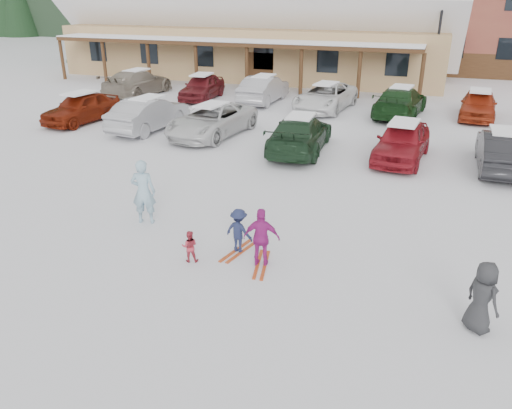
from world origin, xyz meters
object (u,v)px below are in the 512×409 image
(parked_car_12, at_px, (478,105))
(parked_car_8, at_px, (202,87))
(day_lodge, at_px, (257,21))
(child_magenta, at_px, (262,238))
(child_navy, at_px, (239,231))
(parked_car_7, at_px, (138,83))
(parked_car_1, at_px, (149,114))
(parked_car_5, at_px, (502,151))
(lamp_post, at_px, (439,34))
(parked_car_10, at_px, (325,97))
(parked_car_2, at_px, (212,120))
(parked_car_4, at_px, (402,141))
(adult_skier, at_px, (143,192))
(parked_car_11, at_px, (400,102))
(parked_car_9, at_px, (264,89))
(parked_car_3, at_px, (300,134))
(bystander_dark, at_px, (482,297))
(parked_car_0, at_px, (81,108))
(toddler_red, at_px, (190,246))

(parked_car_12, bearing_deg, parked_car_8, -175.08)
(day_lodge, height_order, child_magenta, day_lodge)
(child_navy, xyz_separation_m, parked_car_8, (-8.96, 17.21, 0.15))
(parked_car_7, bearing_deg, parked_car_1, 128.30)
(parked_car_5, height_order, parked_car_8, parked_car_8)
(lamp_post, distance_m, parked_car_10, 9.18)
(child_magenta, relative_size, parked_car_2, 0.29)
(lamp_post, distance_m, parked_car_4, 14.86)
(adult_skier, xyz_separation_m, parked_car_11, (5.79, 15.76, -0.17))
(lamp_post, bearing_deg, parked_car_5, -79.43)
(day_lodge, bearing_deg, parked_car_9, -68.77)
(parked_car_3, relative_size, parked_car_9, 1.07)
(bystander_dark, height_order, parked_car_3, bystander_dark)
(parked_car_11, distance_m, parked_car_12, 3.89)
(child_navy, xyz_separation_m, parked_car_3, (-0.71, 8.81, 0.15))
(lamp_post, relative_size, parked_car_7, 1.19)
(child_navy, xyz_separation_m, parked_car_5, (6.82, 9.01, 0.15))
(child_magenta, distance_m, parked_car_10, 17.33)
(day_lodge, distance_m, parked_car_8, 11.01)
(lamp_post, relative_size, parked_car_2, 1.26)
(parked_car_3, xyz_separation_m, parked_car_10, (-0.62, 7.93, -0.01))
(child_magenta, xyz_separation_m, parked_car_7, (-13.99, 17.41, 0.05))
(parked_car_7, bearing_deg, child_navy, 131.46)
(adult_skier, distance_m, parked_car_4, 10.45)
(day_lodge, relative_size, parked_car_12, 6.90)
(lamp_post, relative_size, parked_car_5, 1.46)
(day_lodge, height_order, parked_car_0, day_lodge)
(parked_car_1, bearing_deg, parked_car_7, -49.39)
(day_lodge, distance_m, parked_car_5, 24.81)
(child_magenta, relative_size, parked_car_4, 0.34)
(child_magenta, relative_size, parked_car_3, 0.29)
(parked_car_5, relative_size, parked_car_10, 0.85)
(child_navy, distance_m, parked_car_2, 11.04)
(parked_car_4, distance_m, parked_car_12, 8.90)
(child_navy, relative_size, parked_car_2, 0.23)
(parked_car_1, bearing_deg, parked_car_4, -178.18)
(adult_skier, relative_size, parked_car_3, 0.37)
(child_magenta, height_order, parked_car_7, parked_car_7)
(parked_car_10, bearing_deg, parked_car_4, -51.79)
(bystander_dark, bearing_deg, child_magenta, 35.61)
(parked_car_4, bearing_deg, parked_car_0, -177.85)
(day_lodge, relative_size, parked_car_7, 5.38)
(toddler_red, distance_m, parked_car_5, 12.55)
(toddler_red, distance_m, parked_car_4, 10.73)
(parked_car_9, bearing_deg, toddler_red, 105.09)
(bystander_dark, relative_size, parked_car_12, 0.35)
(day_lodge, distance_m, parked_car_9, 11.44)
(child_navy, xyz_separation_m, parked_car_0, (-12.18, 9.99, 0.15))
(child_navy, relative_size, parked_car_11, 0.22)
(adult_skier, relative_size, parked_car_0, 0.43)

